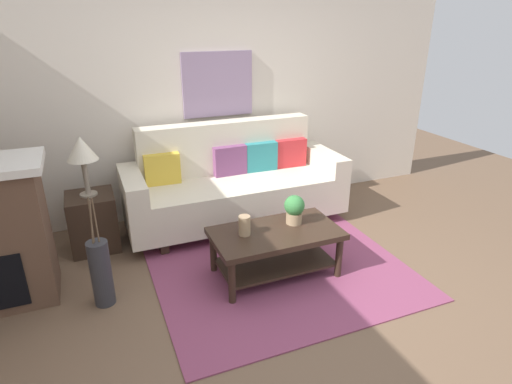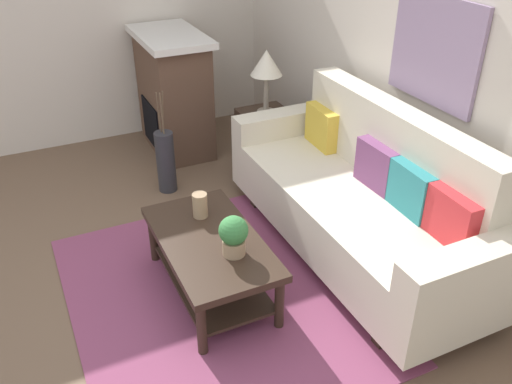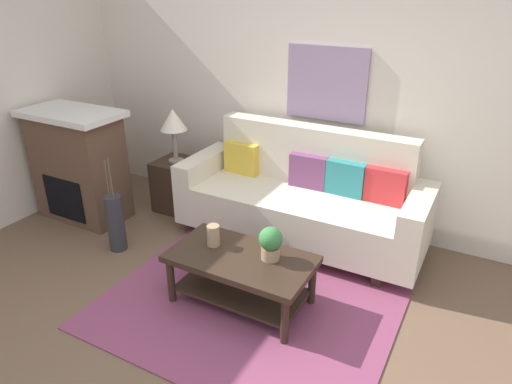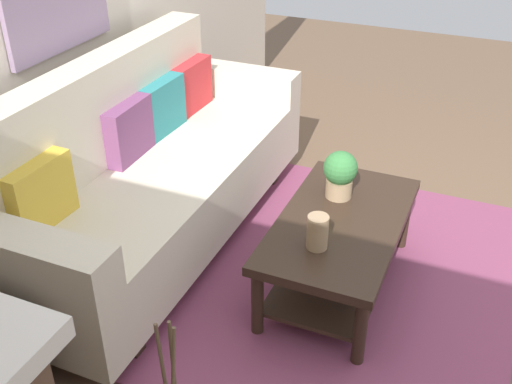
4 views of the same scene
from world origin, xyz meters
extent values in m
plane|color=brown|center=(0.00, 0.00, 0.00)|extent=(9.68, 9.68, 0.00)
cube|color=#843D5B|center=(0.00, 0.50, 0.01)|extent=(2.20, 1.83, 0.01)
cube|color=beige|center=(-0.05, 1.56, 0.32)|extent=(1.92, 0.84, 0.40)
cube|color=beige|center=(-0.05, 1.88, 0.80)|extent=(1.92, 0.20, 0.56)
cube|color=beige|center=(-1.11, 1.56, 0.42)|extent=(0.20, 0.84, 0.60)
cube|color=beige|center=(1.01, 1.56, 0.42)|extent=(0.20, 0.84, 0.60)
cube|color=#332319|center=(-0.91, 1.56, 0.06)|extent=(0.08, 0.74, 0.12)
cube|color=#332319|center=(0.81, 1.56, 0.06)|extent=(0.08, 0.74, 0.12)
cube|color=gold|center=(-0.78, 1.75, 0.68)|extent=(0.36, 0.13, 0.32)
cube|color=#7A4270|center=(-0.05, 1.75, 0.68)|extent=(0.36, 0.13, 0.32)
cube|color=teal|center=(0.32, 1.75, 0.68)|extent=(0.36, 0.13, 0.32)
cube|color=red|center=(0.68, 1.75, 0.68)|extent=(0.36, 0.13, 0.32)
cube|color=#332319|center=(-0.07, 0.50, 0.41)|extent=(1.10, 0.60, 0.05)
cube|color=#332319|center=(-0.07, 0.50, 0.12)|extent=(0.98, 0.50, 0.02)
cylinder|color=#332319|center=(-0.56, 0.25, 0.19)|extent=(0.06, 0.06, 0.38)
cylinder|color=#332319|center=(0.42, 0.25, 0.19)|extent=(0.06, 0.06, 0.38)
cylinder|color=#332319|center=(-0.56, 0.75, 0.19)|extent=(0.06, 0.06, 0.38)
cylinder|color=#332319|center=(0.42, 0.75, 0.19)|extent=(0.06, 0.06, 0.38)
cylinder|color=tan|center=(-0.34, 0.54, 0.52)|extent=(0.10, 0.10, 0.17)
cylinder|color=tan|center=(0.14, 0.57, 0.48)|extent=(0.14, 0.14, 0.10)
sphere|color=#387D3E|center=(0.14, 0.57, 0.60)|extent=(0.18, 0.18, 0.18)
cylinder|color=brown|center=(-1.48, 0.64, 0.73)|extent=(0.02, 0.02, 0.36)
cylinder|color=brown|center=(-1.51, 0.65, 0.73)|extent=(0.02, 0.03, 0.36)
cylinder|color=brown|center=(-1.51, 0.62, 0.73)|extent=(0.04, 0.03, 0.36)
camera|label=1|loc=(-1.46, -2.43, 2.13)|focal=29.93mm
camera|label=2|loc=(2.59, -0.44, 2.44)|focal=37.95mm
camera|label=3|loc=(1.44, -2.05, 2.34)|focal=32.36mm
camera|label=4|loc=(-2.59, -0.11, 2.14)|focal=42.85mm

